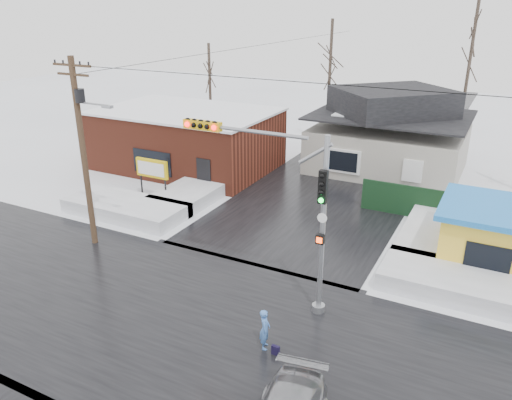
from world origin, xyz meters
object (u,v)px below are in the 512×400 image
at_px(utility_pole, 83,143).
at_px(kiosk, 492,236).
at_px(marquee_sign, 152,170).
at_px(pedestrian, 265,330).
at_px(traffic_signal, 283,196).

xyz_separation_m(utility_pole, kiosk, (17.43, 6.49, -3.65)).
bearing_deg(marquee_sign, pedestrian, -37.76).
distance_m(traffic_signal, marquee_sign, 13.42).
distance_m(kiosk, pedestrian, 11.79).
distance_m(marquee_sign, pedestrian, 15.38).
relative_size(marquee_sign, kiosk, 0.55).
distance_m(traffic_signal, utility_pole, 10.39).
bearing_deg(pedestrian, utility_pole, 51.30).
bearing_deg(kiosk, utility_pole, -159.56).
xyz_separation_m(traffic_signal, marquee_sign, (-11.43, 6.53, -2.62)).
distance_m(marquee_sign, kiosk, 18.51).
relative_size(traffic_signal, kiosk, 1.52).
relative_size(utility_pole, pedestrian, 6.02).
bearing_deg(marquee_sign, kiosk, 1.55).
height_order(marquee_sign, kiosk, kiosk).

